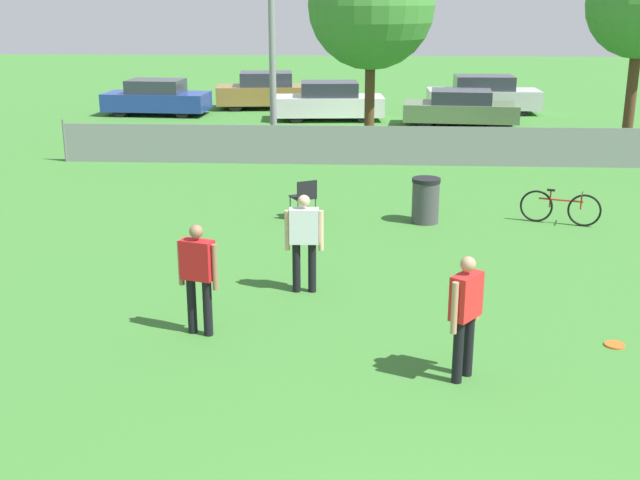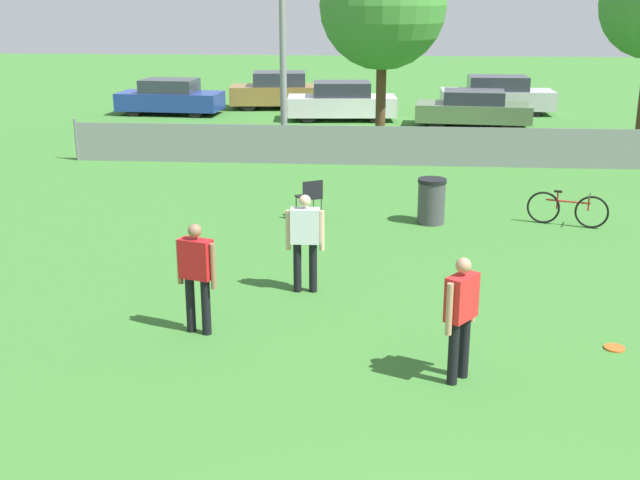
# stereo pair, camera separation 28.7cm
# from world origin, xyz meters

# --- Properties ---
(fence_backline) EXTENTS (18.90, 0.07, 1.21)m
(fence_backline) POSITION_xyz_m (0.00, 18.00, 0.55)
(fence_backline) COLOR gray
(fence_backline) RESTS_ON ground_plane
(tree_near_pole) EXTENTS (3.95, 3.95, 6.25)m
(tree_near_pole) POSITION_xyz_m (-0.73, 21.64, 4.26)
(tree_near_pole) COLOR #4C331E
(tree_near_pole) RESTS_ON ground_plane
(player_defender_red) EXTENTS (0.59, 0.35, 1.60)m
(player_defender_red) POSITION_xyz_m (-3.14, 6.12, 0.93)
(player_defender_red) COLOR black
(player_defender_red) RESTS_ON ground_plane
(player_receiver_white) EXTENTS (0.62, 0.23, 1.60)m
(player_receiver_white) POSITION_xyz_m (-1.81, 7.88, 0.93)
(player_receiver_white) COLOR black
(player_receiver_white) RESTS_ON ground_plane
(player_thrower_red) EXTENTS (0.45, 0.51, 1.60)m
(player_thrower_red) POSITION_xyz_m (0.39, 4.94, 0.93)
(player_thrower_red) COLOR black
(player_thrower_red) RESTS_ON ground_plane
(frisbee_disc) EXTENTS (0.28, 0.28, 0.03)m
(frisbee_disc) POSITION_xyz_m (2.59, 6.03, 0.01)
(frisbee_disc) COLOR #E5591E
(frisbee_disc) RESTS_ON ground_plane
(folding_chair_sideline) EXTENTS (0.62, 0.62, 0.85)m
(folding_chair_sideline) POSITION_xyz_m (-2.13, 12.28, 0.51)
(folding_chair_sideline) COLOR #333338
(folding_chair_sideline) RESTS_ON ground_plane
(bicycle_sideline) EXTENTS (1.58, 0.62, 0.73)m
(bicycle_sideline) POSITION_xyz_m (3.22, 12.15, 0.35)
(bicycle_sideline) COLOR black
(bicycle_sideline) RESTS_ON ground_plane
(trash_bin) EXTENTS (0.59, 0.59, 0.95)m
(trash_bin) POSITION_xyz_m (0.42, 12.11, 0.48)
(trash_bin) COLOR #3F3F44
(trash_bin) RESTS_ON ground_plane
(parked_car_blue) EXTENTS (4.15, 2.03, 1.39)m
(parked_car_blue) POSITION_xyz_m (-9.12, 27.33, 0.67)
(parked_car_blue) COLOR black
(parked_car_blue) RESTS_ON ground_plane
(parked_car_tan) EXTENTS (4.25, 2.21, 1.51)m
(parked_car_tan) POSITION_xyz_m (-4.99, 29.38, 0.73)
(parked_car_tan) COLOR black
(parked_car_tan) RESTS_ON ground_plane
(parked_car_white) EXTENTS (4.20, 2.04, 1.44)m
(parked_car_white) POSITION_xyz_m (-2.23, 26.36, 0.69)
(parked_car_white) COLOR black
(parked_car_white) RESTS_ON ground_plane
(parked_car_olive) EXTENTS (4.23, 2.18, 1.29)m
(parked_car_olive) POSITION_xyz_m (2.60, 25.21, 0.64)
(parked_car_olive) COLOR black
(parked_car_olive) RESTS_ON ground_plane
(parked_car_silver) EXTENTS (4.42, 1.79, 1.49)m
(parked_car_silver) POSITION_xyz_m (3.87, 28.56, 0.72)
(parked_car_silver) COLOR black
(parked_car_silver) RESTS_ON ground_plane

